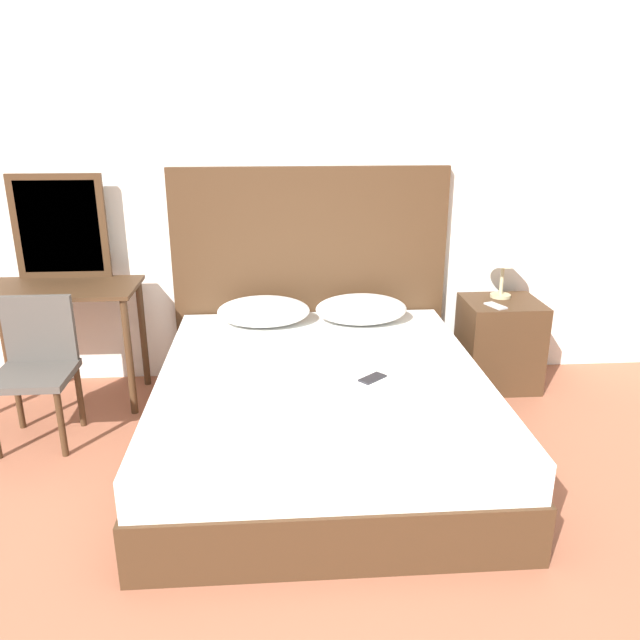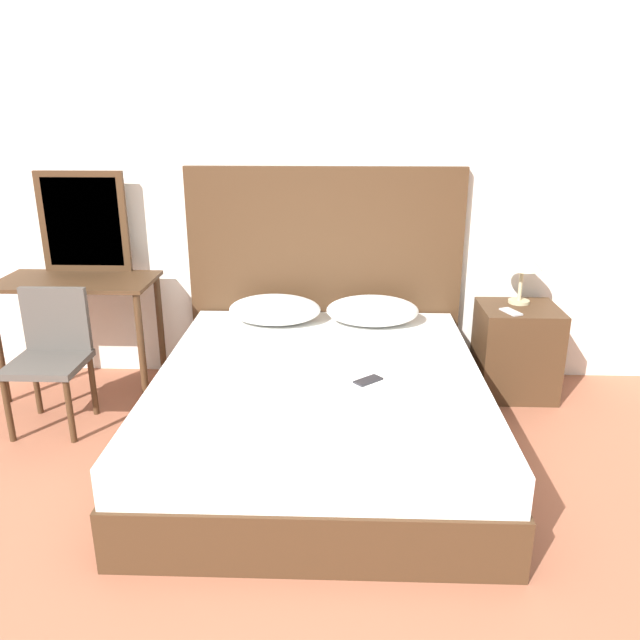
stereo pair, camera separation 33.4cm
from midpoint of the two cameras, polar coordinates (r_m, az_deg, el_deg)
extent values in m
cube|color=white|center=(4.20, -3.84, 12.51)|extent=(10.00, 0.06, 2.70)
cube|color=#422B19|center=(3.49, -2.66, -9.77)|extent=(1.75, 2.03, 0.29)
cube|color=white|center=(3.38, -2.72, -6.18)|extent=(1.71, 1.99, 0.19)
cube|color=#422B19|center=(4.24, -3.17, 4.01)|extent=(1.84, 0.05, 1.45)
ellipsoid|color=white|center=(4.03, -7.55, 0.76)|extent=(0.59, 0.40, 0.18)
ellipsoid|color=white|center=(4.04, 1.43, 0.97)|extent=(0.59, 0.40, 0.18)
cube|color=#232328|center=(3.23, 1.87, -5.41)|extent=(0.16, 0.15, 0.01)
cube|color=#422B19|center=(4.34, 13.95, -2.12)|extent=(0.50, 0.45, 0.60)
cylinder|color=tan|center=(4.33, 14.07, 2.14)|extent=(0.14, 0.14, 0.02)
cylinder|color=tan|center=(4.30, 14.19, 3.61)|extent=(0.02, 0.02, 0.21)
cone|color=beige|center=(4.26, 14.37, 5.76)|extent=(0.25, 0.25, 0.12)
cube|color=#B7B7BC|center=(4.11, 13.55, 1.24)|extent=(0.12, 0.17, 0.01)
cube|color=#422B19|center=(4.23, -25.17, 2.58)|extent=(0.99, 0.51, 0.02)
cylinder|color=#422B19|center=(4.01, -19.36, -3.31)|extent=(0.04, 0.04, 0.74)
cylinder|color=#422B19|center=(4.70, -28.81, -1.39)|extent=(0.04, 0.04, 0.74)
cylinder|color=#422B19|center=(4.40, -17.99, -1.21)|extent=(0.04, 0.04, 0.74)
cube|color=#422B19|center=(4.37, -24.77, 7.75)|extent=(0.58, 0.03, 0.66)
cube|color=#B2BCC6|center=(4.36, -24.81, 7.72)|extent=(0.49, 0.01, 0.58)
cube|color=#4C4742|center=(3.87, -27.05, -4.64)|extent=(0.41, 0.40, 0.04)
cube|color=#4C4742|center=(3.96, -26.55, -0.74)|extent=(0.39, 0.04, 0.39)
cylinder|color=#422B19|center=(3.75, -25.01, -8.69)|extent=(0.04, 0.04, 0.39)
cylinder|color=#422B19|center=(4.17, -28.00, -6.38)|extent=(0.04, 0.04, 0.39)
cylinder|color=#422B19|center=(4.04, -23.37, -6.47)|extent=(0.04, 0.04, 0.39)
camera|label=1|loc=(0.17, -92.86, -0.99)|focal=35.00mm
camera|label=2|loc=(0.17, 87.14, 0.99)|focal=35.00mm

